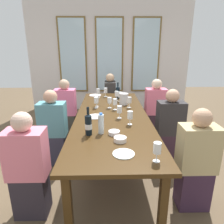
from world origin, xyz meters
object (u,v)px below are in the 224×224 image
Objects in this scene: seated_person_6 at (110,99)px; white_plate_1 at (124,154)px; wine_bottle_0 at (88,124)px; seated_person_4 at (28,169)px; seated_person_5 at (196,163)px; wine_glass_2 at (98,91)px; wine_glass_3 at (106,91)px; wine_glass_1 at (117,94)px; seated_person_3 at (170,128)px; wine_bottle_1 at (118,92)px; wine_glass_8 at (129,100)px; wine_glass_10 at (119,110)px; white_plate_0 at (95,95)px; seated_person_1 at (155,110)px; dining_table at (112,119)px; wine_glass_5 at (120,95)px; metal_pitcher at (124,99)px; water_bottle at (101,124)px; tasting_bowl_1 at (114,133)px; wine_glass_6 at (110,101)px; white_plate_2 at (95,117)px; wine_glass_0 at (157,148)px; seated_person_0 at (66,110)px; seated_person_2 at (53,130)px; wine_glass_4 at (96,101)px; tasting_bowl_0 at (120,139)px; wine_glass_7 at (130,115)px; wine_glass_9 at (115,102)px.

white_plate_1 is at bearing -88.46° from seated_person_6.
seated_person_6 reaches higher than wine_bottle_0.
seated_person_5 is at bearing 2.36° from seated_person_4.
wine_glass_2 and wine_glass_3 have the same top height.
seated_person_3 is (0.74, -0.82, -0.33)m from wine_glass_1.
wine_bottle_1 is 0.27× the size of seated_person_6.
wine_glass_10 is at bearing -110.34° from wine_glass_8.
white_plate_1 is 1.16× the size of wine_glass_2.
wine_bottle_0 is at bearing -89.02° from white_plate_0.
seated_person_1 reaches higher than wine_glass_8.
wine_glass_5 is at bearing 77.76° from dining_table.
metal_pitcher is 1.09× the size of wine_glass_5.
wine_bottle_0 is at bearing -103.71° from wine_bottle_1.
wine_glass_1 is (0.24, 1.47, 0.00)m from water_bottle.
seated_person_3 is (0.84, 0.68, -0.23)m from tasting_bowl_1.
wine_glass_6 is at bearing 124.20° from seated_person_5.
white_plate_2 is at bearing -96.46° from wine_glass_3.
wine_glass_1 is at bearing 96.71° from wine_glass_0.
seated_person_6 is at bearing 83.65° from wine_bottle_0.
wine_bottle_0 is 0.14m from water_bottle.
seated_person_0 is (-0.61, -0.12, -0.34)m from wine_glass_2.
wine_glass_10 is (0.34, -1.19, 0.00)m from wine_glass_2.
wine_glass_8 is (0.52, -0.69, 0.00)m from wine_glass_2.
wine_glass_3 is 1.41m from seated_person_2.
wine_glass_2 is 1.24m from wine_glass_10.
wine_glass_4 is 0.21m from wine_glass_6.
white_plate_1 is 1.95m from wine_glass_1.
wine_bottle_0 is 1.82× the size of wine_glass_10.
wine_glass_1 is at bearing 74.30° from wine_glass_6.
wine_glass_2 is 0.83m from seated_person_6.
seated_person_0 is at bearing 90.00° from seated_person_2.
wine_glass_5 is 2.06m from seated_person_4.
seated_person_0 is (-1.01, 0.18, -0.34)m from wine_glass_5.
seated_person_0 is 1.20m from seated_person_6.
white_plate_1 is at bearing -81.07° from tasting_bowl_1.
tasting_bowl_1 is 0.67m from wine_glass_0.
seated_person_2 is at bearing 129.87° from white_plate_1.
seated_person_6 is (-0.85, 2.71, 0.00)m from seated_person_5.
seated_person_3 is at bearing 47.64° from tasting_bowl_0.
metal_pitcher is 1.09× the size of wine_glass_1.
wine_bottle_1 is 2.08m from seated_person_5.
wine_bottle_0 is 1.82× the size of wine_glass_5.
seated_person_3 is at bearing 30.95° from wine_glass_7.
wine_bottle_1 is 1.03m from seated_person_0.
seated_person_5 reaches higher than wine_glass_0.
wine_glass_0 is 1.00× the size of wine_glass_4.
wine_glass_3 is at bearing 70.64° from seated_person_4.
wine_glass_1 is at bearing 53.20° from wine_glass_4.
wine_glass_9 is at bearing -19.65° from wine_glass_4.
seated_person_4 reaches higher than wine_glass_1.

